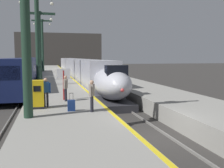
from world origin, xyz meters
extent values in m
plane|color=#33302D|center=(0.00, 0.00, 0.00)|extent=(260.00, 260.00, 0.00)
cube|color=gray|center=(-4.05, 24.75, 0.53)|extent=(4.80, 110.00, 1.05)
cube|color=gray|center=(4.05, 24.75, 0.53)|extent=(4.80, 110.00, 1.05)
cube|color=yellow|center=(-1.77, 24.75, 1.05)|extent=(0.20, 107.80, 0.01)
cube|color=slate|center=(-0.75, 27.50, 0.06)|extent=(0.08, 110.00, 0.12)
cube|color=slate|center=(0.75, 27.50, 0.06)|extent=(0.08, 110.00, 0.12)
cube|color=slate|center=(-8.85, 27.50, 0.06)|extent=(0.08, 110.00, 0.12)
cube|color=slate|center=(-7.35, 27.50, 0.06)|extent=(0.08, 110.00, 0.12)
ellipsoid|color=silver|center=(0.00, 8.65, 1.83)|extent=(2.78, 6.38, 2.56)
cube|color=#28282D|center=(0.00, 8.33, 0.28)|extent=(2.46, 5.42, 0.55)
cube|color=black|center=(0.00, 7.22, 2.90)|extent=(1.59, 1.00, 0.90)
sphere|color=#F24C4C|center=(0.00, 5.54, 1.68)|extent=(0.28, 0.28, 0.28)
cube|color=silver|center=(0.00, 17.57, 2.08)|extent=(2.90, 14.00, 3.05)
cube|color=black|center=(-1.42, 17.57, 2.62)|extent=(0.04, 11.90, 0.80)
cube|color=black|center=(1.42, 17.57, 2.62)|extent=(0.04, 11.90, 0.80)
cube|color=silver|center=(0.00, 17.57, 0.80)|extent=(2.92, 13.30, 0.24)
cube|color=black|center=(0.00, 13.09, 0.28)|extent=(2.03, 2.20, 0.56)
cube|color=black|center=(0.00, 22.05, 0.28)|extent=(2.03, 2.20, 0.56)
cube|color=silver|center=(0.00, 34.17, 2.08)|extent=(2.90, 18.00, 3.05)
cube|color=black|center=(-1.42, 34.17, 2.62)|extent=(0.04, 15.84, 0.80)
cube|color=black|center=(1.42, 34.17, 2.62)|extent=(0.04, 15.84, 0.80)
cube|color=black|center=(0.00, 28.05, 0.28)|extent=(2.03, 2.20, 0.56)
cube|color=black|center=(0.00, 40.29, 0.28)|extent=(2.03, 2.20, 0.56)
cube|color=silver|center=(0.00, 52.77, 2.08)|extent=(2.90, 18.00, 3.05)
cube|color=black|center=(-1.42, 52.77, 2.62)|extent=(0.04, 15.84, 0.80)
cube|color=black|center=(1.42, 52.77, 2.62)|extent=(0.04, 15.84, 0.80)
cube|color=black|center=(0.00, 46.65, 0.28)|extent=(2.03, 2.20, 0.56)
cube|color=black|center=(0.00, 58.89, 0.28)|extent=(2.03, 2.20, 0.56)
cube|color=#141E4C|center=(-8.10, 17.99, 2.15)|extent=(2.85, 18.00, 3.30)
cube|color=black|center=(-8.10, 9.03, 2.75)|extent=(2.28, 0.08, 1.10)
cube|color=black|center=(-9.49, 17.99, 2.65)|extent=(0.04, 15.30, 0.90)
cube|color=black|center=(-6.71, 17.99, 2.65)|extent=(0.04, 15.30, 0.90)
cube|color=black|center=(-8.10, 12.23, 0.26)|extent=(2.00, 2.00, 0.52)
cube|color=black|center=(-8.10, 23.75, 0.26)|extent=(2.00, 2.00, 0.52)
cube|color=#141E4C|center=(-8.10, 36.59, 2.15)|extent=(2.85, 18.00, 3.30)
cylinder|color=#1E3828|center=(-5.90, 1.33, 5.76)|extent=(0.44, 0.44, 9.43)
cylinder|color=#1E3828|center=(-5.90, 16.10, 5.64)|extent=(0.44, 0.44, 9.19)
sphere|color=#EFEACC|center=(-7.40, 16.10, 9.29)|extent=(0.36, 0.36, 0.36)
cylinder|color=#1E3828|center=(-4.40, 16.10, 9.64)|extent=(0.03, 0.03, 0.60)
sphere|color=#EFEACC|center=(-4.40, 16.10, 9.29)|extent=(0.36, 0.36, 0.36)
cylinder|color=#1E3828|center=(-5.90, 22.54, 5.30)|extent=(0.44, 0.44, 8.50)
cylinder|color=#1E3828|center=(-5.90, 22.54, 9.40)|extent=(0.68, 0.68, 0.30)
cube|color=#1E3828|center=(-5.90, 22.54, 9.30)|extent=(4.00, 0.24, 0.28)
cylinder|color=#1E3828|center=(-7.40, 22.54, 8.95)|extent=(0.03, 0.03, 0.60)
sphere|color=#EFEACC|center=(-7.40, 22.54, 8.60)|extent=(0.36, 0.36, 0.36)
cylinder|color=#1E3828|center=(-4.40, 22.54, 8.95)|extent=(0.03, 0.03, 0.60)
sphere|color=#EFEACC|center=(-4.40, 22.54, 8.60)|extent=(0.36, 0.36, 0.36)
cylinder|color=#1E3828|center=(-5.90, 42.59, 6.18)|extent=(0.44, 0.44, 10.27)
cylinder|color=#1E3828|center=(-5.90, 42.59, 11.17)|extent=(0.68, 0.68, 0.30)
cube|color=#1E3828|center=(-5.90, 42.59, 11.07)|extent=(4.00, 0.24, 0.28)
cylinder|color=#1E3828|center=(-7.40, 42.59, 10.72)|extent=(0.03, 0.03, 0.60)
sphere|color=#EFEACC|center=(-7.40, 42.59, 10.37)|extent=(0.36, 0.36, 0.36)
cylinder|color=#1E3828|center=(-4.40, 42.59, 10.72)|extent=(0.03, 0.03, 0.60)
sphere|color=#EFEACC|center=(-4.40, 42.59, 10.37)|extent=(0.36, 0.36, 0.36)
cylinder|color=#23232D|center=(-2.76, 1.85, 1.48)|extent=(0.13, 0.13, 0.85)
cylinder|color=#23232D|center=(-2.69, 2.00, 1.48)|extent=(0.13, 0.13, 0.85)
cube|color=gray|center=(-2.72, 1.92, 2.21)|extent=(0.36, 0.44, 0.62)
cylinder|color=gray|center=(-2.82, 1.71, 2.16)|extent=(0.09, 0.09, 0.58)
cylinder|color=gray|center=(-2.62, 2.14, 2.16)|extent=(0.09, 0.09, 0.58)
sphere|color=tan|center=(-2.72, 1.92, 2.63)|extent=(0.22, 0.22, 0.22)
cylinder|color=#23232D|center=(-5.18, 3.91, 1.48)|extent=(0.13, 0.13, 0.85)
cylinder|color=#23232D|center=(-5.01, 3.92, 1.48)|extent=(0.13, 0.13, 0.85)
cube|color=#1E478C|center=(-5.10, 3.91, 2.21)|extent=(0.39, 0.24, 0.62)
cylinder|color=#1E478C|center=(-5.34, 3.90, 2.16)|extent=(0.09, 0.09, 0.58)
cylinder|color=#1E478C|center=(-4.86, 3.93, 2.16)|extent=(0.09, 0.09, 0.58)
sphere|color=tan|center=(-5.10, 3.91, 2.63)|extent=(0.22, 0.22, 0.22)
cylinder|color=#23232D|center=(-3.82, 5.74, 1.48)|extent=(0.13, 0.13, 0.85)
cylinder|color=#23232D|center=(-3.87, 5.57, 1.48)|extent=(0.13, 0.13, 0.85)
cube|color=gray|center=(-3.84, 5.65, 2.21)|extent=(0.32, 0.43, 0.62)
cylinder|color=gray|center=(-3.78, 5.88, 2.16)|extent=(0.09, 0.09, 0.58)
cylinder|color=gray|center=(-3.91, 5.42, 2.16)|extent=(0.09, 0.09, 0.58)
sphere|color=tan|center=(-3.84, 5.65, 2.63)|extent=(0.22, 0.22, 0.22)
cube|color=navy|center=(-3.77, 2.37, 1.35)|extent=(0.40, 0.22, 0.60)
cylinder|color=#262628|center=(-3.87, 2.37, 1.83)|extent=(0.02, 0.02, 0.36)
cylinder|color=#262628|center=(-3.67, 2.37, 1.83)|extent=(0.02, 0.02, 0.36)
cube|color=#262628|center=(-3.77, 2.37, 2.02)|extent=(0.22, 0.03, 0.02)
cube|color=yellow|center=(-5.55, 3.56, 1.85)|extent=(0.70, 0.56, 1.60)
cube|color=black|center=(-5.55, 3.28, 2.20)|extent=(0.40, 0.02, 0.32)
cube|color=black|center=(-5.55, 3.56, 1.11)|extent=(0.76, 0.62, 0.12)
cylinder|color=maroon|center=(-3.94, 6.17, 2.05)|extent=(0.10, 0.10, 2.00)
cube|color=white|center=(-3.94, 6.17, 2.85)|extent=(0.90, 0.06, 0.64)
cube|color=#4C4742|center=(0.00, 102.00, 7.00)|extent=(36.00, 2.00, 14.00)
camera|label=1|loc=(-4.93, -11.53, 3.96)|focal=41.70mm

